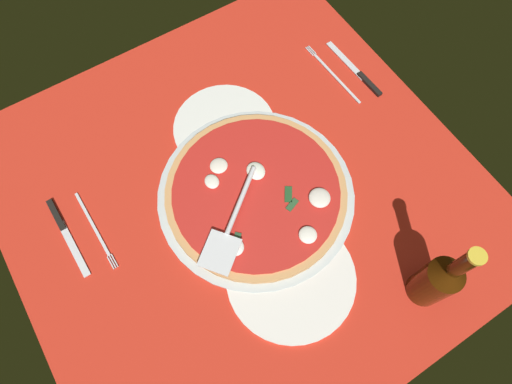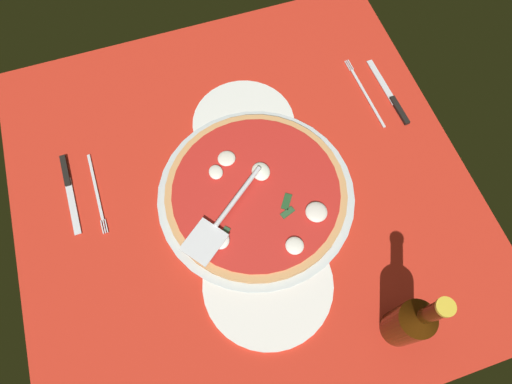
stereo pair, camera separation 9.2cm
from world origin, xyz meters
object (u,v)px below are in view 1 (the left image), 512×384
(dinner_plate_left, at_px, (225,128))
(place_setting_far, at_px, (346,74))
(beer_bottle, at_px, (438,280))
(pizza, at_px, (256,193))
(dinner_plate_right, at_px, (291,278))
(pizza_server, at_px, (231,225))
(place_setting_near, at_px, (80,231))

(dinner_plate_left, distance_m, place_setting_far, 0.32)
(dinner_plate_left, distance_m, beer_bottle, 0.54)
(dinner_plate_left, xyz_separation_m, beer_bottle, (0.52, 0.13, 0.08))
(dinner_plate_left, relative_size, pizza, 0.61)
(dinner_plate_left, height_order, dinner_plate_right, same)
(pizza_server, bearing_deg, dinner_plate_right, 70.78)
(dinner_plate_left, relative_size, dinner_plate_right, 0.91)
(dinner_plate_left, bearing_deg, place_setting_far, 85.17)
(place_setting_near, bearing_deg, place_setting_far, 91.20)
(dinner_plate_left, height_order, beer_bottle, beer_bottle)
(dinner_plate_left, xyz_separation_m, dinner_plate_right, (0.36, -0.07, 0.00))
(dinner_plate_right, height_order, pizza_server, pizza_server)
(pizza_server, distance_m, place_setting_far, 0.48)
(dinner_plate_right, bearing_deg, place_setting_near, -135.25)
(place_setting_near, distance_m, place_setting_far, 0.70)
(place_setting_far, bearing_deg, dinner_plate_right, 128.74)
(pizza_server, distance_m, beer_bottle, 0.39)
(dinner_plate_left, xyz_separation_m, pizza_server, (0.22, -0.11, 0.04))
(pizza_server, height_order, place_setting_near, pizza_server)
(pizza_server, bearing_deg, pizza, 167.34)
(dinner_plate_left, relative_size, pizza_server, 1.12)
(beer_bottle, bearing_deg, place_setting_near, -132.45)
(dinner_plate_left, relative_size, beer_bottle, 0.96)
(pizza, bearing_deg, place_setting_near, -110.26)
(pizza_server, bearing_deg, place_setting_far, 166.10)
(beer_bottle, bearing_deg, dinner_plate_right, -127.61)
(dinner_plate_right, distance_m, place_setting_near, 0.44)
(pizza, bearing_deg, place_setting_far, 113.44)
(dinner_plate_right, relative_size, place_setting_far, 1.18)
(pizza, xyz_separation_m, place_setting_near, (-0.13, -0.35, -0.02))
(place_setting_near, bearing_deg, dinner_plate_left, 97.05)
(pizza, height_order, place_setting_near, pizza)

